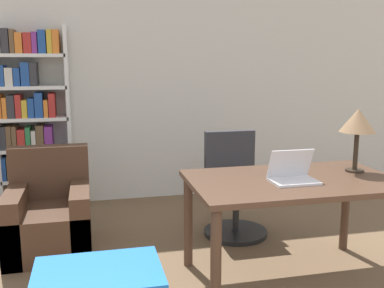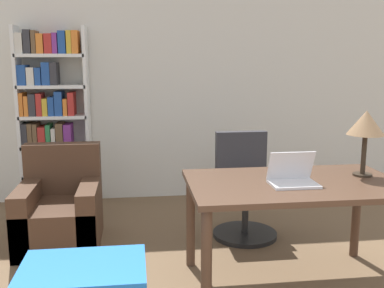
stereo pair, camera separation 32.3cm
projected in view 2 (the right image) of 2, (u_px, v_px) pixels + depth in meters
name	position (u px, v px, depth m)	size (l,w,h in m)	color
wall_back	(188.00, 84.00, 5.25)	(8.00, 0.06, 2.70)	silver
desk	(294.00, 195.00, 3.19)	(1.51, 0.91, 0.78)	#4C3323
laptop	(293.00, 177.00, 3.09)	(0.32, 0.23, 0.23)	silver
table_lamp	(366.00, 125.00, 3.27)	(0.27, 0.27, 0.49)	#2D2319
office_chair	(244.00, 191.00, 4.19)	(0.60, 0.60, 0.96)	black
side_table_blue	(83.00, 279.00, 2.47)	(0.68, 0.49, 0.52)	blue
armchair	(61.00, 213.00, 4.00)	(0.69, 0.77, 0.86)	#472D1E
bookshelf	(51.00, 122.00, 4.95)	(0.76, 0.28, 1.98)	white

